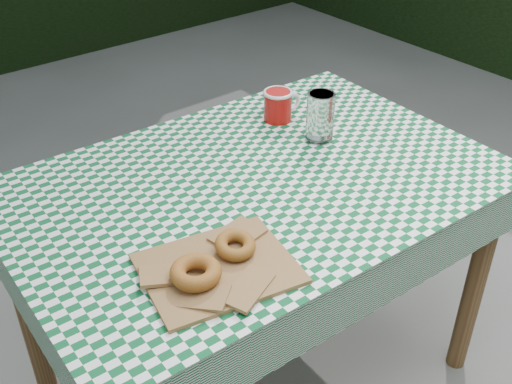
% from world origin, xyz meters
% --- Properties ---
extents(ground, '(60.00, 60.00, 0.00)m').
position_xyz_m(ground, '(0.00, 0.00, 0.00)').
color(ground, '#50504B').
rests_on(ground, ground).
extents(table, '(1.29, 0.89, 0.75)m').
position_xyz_m(table, '(0.06, -0.13, 0.38)').
color(table, brown).
rests_on(table, ground).
extents(tablecloth, '(1.31, 0.91, 0.01)m').
position_xyz_m(tablecloth, '(0.06, -0.13, 0.75)').
color(tablecloth, '#0C4E27').
rests_on(tablecloth, table).
extents(paper_bag, '(0.36, 0.31, 0.02)m').
position_xyz_m(paper_bag, '(-0.22, -0.36, 0.76)').
color(paper_bag, '#8F613E').
rests_on(paper_bag, tablecloth).
extents(bagel_front, '(0.13, 0.13, 0.03)m').
position_xyz_m(bagel_front, '(-0.28, -0.37, 0.79)').
color(bagel_front, '#A05A21').
rests_on(bagel_front, paper_bag).
extents(bagel_back, '(0.09, 0.09, 0.03)m').
position_xyz_m(bagel_back, '(-0.17, -0.35, 0.79)').
color(bagel_back, brown).
rests_on(bagel_back, paper_bag).
extents(coffee_mug, '(0.19, 0.19, 0.09)m').
position_xyz_m(coffee_mug, '(0.33, 0.10, 0.80)').
color(coffee_mug, '#A40D0A').
rests_on(coffee_mug, tablecloth).
extents(drinking_glass, '(0.10, 0.10, 0.14)m').
position_xyz_m(drinking_glass, '(0.34, -0.07, 0.83)').
color(drinking_glass, silver).
rests_on(drinking_glass, tablecloth).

